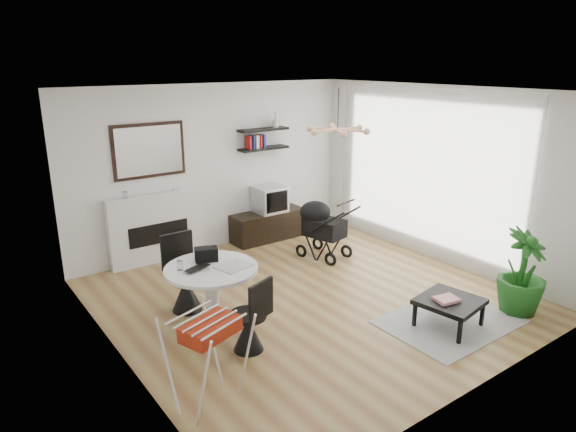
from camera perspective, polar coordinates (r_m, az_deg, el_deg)
floor at (r=6.96m, az=2.30°, el=-9.04°), size 5.00×5.00×0.00m
ceiling at (r=6.26m, az=2.61°, el=13.75°), size 5.00×5.00×0.00m
wall_back at (r=8.52m, az=-8.12°, el=5.33°), size 5.00×0.00×5.00m
wall_left at (r=5.36m, az=-19.01°, el=-2.53°), size 0.00×5.00×5.00m
wall_right at (r=8.23m, az=16.25°, el=4.40°), size 0.00×5.00×5.00m
sheer_curtain at (r=8.27m, az=14.73°, el=4.58°), size 0.04×3.60×2.60m
fireplace at (r=8.17m, az=-14.46°, el=-0.37°), size 1.50×0.17×2.16m
shelf_lower at (r=8.80m, az=-2.73°, el=7.51°), size 0.90×0.25×0.04m
shelf_upper at (r=8.75m, az=-2.76°, el=9.58°), size 0.90×0.25×0.04m
pendant_lamp at (r=6.99m, az=5.54°, el=9.51°), size 0.90×0.90×0.10m
tv_console at (r=9.03m, az=-2.21°, el=-1.05°), size 1.33×0.47×0.50m
crt_tv at (r=8.92m, az=-2.03°, el=1.90°), size 0.52×0.45×0.45m
dining_table at (r=6.05m, az=-8.43°, el=-7.98°), size 1.08×1.08×0.79m
laptop at (r=5.87m, az=-9.72°, el=-5.87°), size 0.37×0.30×0.03m
black_bag at (r=6.11m, az=-9.07°, el=-4.22°), size 0.31×0.25×0.16m
newspaper at (r=5.92m, az=-6.03°, el=-5.56°), size 0.43×0.38×0.01m
drinking_glass at (r=5.92m, az=-11.93°, el=-5.37°), size 0.06×0.06×0.11m
chair_far at (r=6.65m, az=-11.33°, el=-7.73°), size 0.46×0.47×0.98m
chair_near at (r=5.70m, az=-4.30°, el=-12.29°), size 0.44×0.46×0.86m
drying_rack at (r=4.85m, az=-8.85°, el=-15.46°), size 0.74×0.71×0.89m
stroller at (r=8.22m, az=3.74°, el=-1.62°), size 0.68×0.89×1.01m
rug at (r=6.66m, az=17.51°, el=-11.11°), size 1.61×1.17×0.01m
coffee_table at (r=6.42m, az=17.53°, el=-9.14°), size 0.77×0.77×0.34m
magazines at (r=6.34m, az=17.20°, el=-8.83°), size 0.30×0.26×0.04m
potted_plant at (r=7.00m, az=24.60°, el=-5.69°), size 0.68×0.68×1.07m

